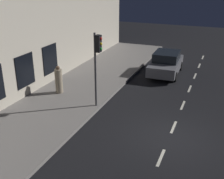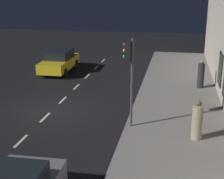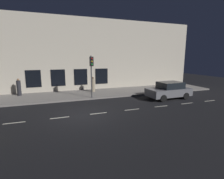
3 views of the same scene
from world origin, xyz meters
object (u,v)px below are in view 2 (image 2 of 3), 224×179
object	(u,v)px
traffic_light	(129,63)
pedestrian_0	(197,122)
pedestrian_1	(201,75)
parked_car_0	(59,61)

from	to	relation	value
traffic_light	pedestrian_0	distance (m)	3.66
pedestrian_0	pedestrian_1	xyz separation A→B (m)	(0.54, 7.33, 0.03)
pedestrian_0	pedestrian_1	size ratio (longest dim) A/B	0.97
traffic_light	pedestrian_1	distance (m)	7.68
pedestrian_0	traffic_light	bearing A→B (deg)	-127.24
pedestrian_0	pedestrian_1	world-z (taller)	pedestrian_1
pedestrian_1	parked_car_0	bearing A→B (deg)	-122.01
pedestrian_0	parked_car_0	bearing A→B (deg)	-158.90
traffic_light	pedestrian_1	bearing A→B (deg)	62.32
traffic_light	pedestrian_1	world-z (taller)	traffic_light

